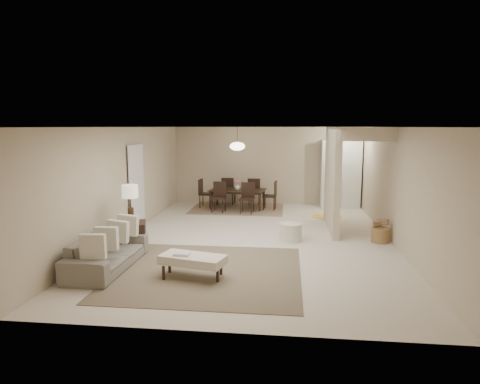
# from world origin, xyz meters

# --- Properties ---
(floor) EXTENTS (9.00, 9.00, 0.00)m
(floor) POSITION_xyz_m (0.00, 0.00, 0.00)
(floor) COLOR beige
(floor) RESTS_ON ground
(ceiling) EXTENTS (9.00, 9.00, 0.00)m
(ceiling) POSITION_xyz_m (0.00, 0.00, 2.50)
(ceiling) COLOR white
(ceiling) RESTS_ON back_wall
(back_wall) EXTENTS (6.00, 0.00, 6.00)m
(back_wall) POSITION_xyz_m (0.00, 4.50, 1.25)
(back_wall) COLOR #C1B092
(back_wall) RESTS_ON floor
(left_wall) EXTENTS (0.00, 9.00, 9.00)m
(left_wall) POSITION_xyz_m (-3.00, 0.00, 1.25)
(left_wall) COLOR #C1B092
(left_wall) RESTS_ON floor
(right_wall) EXTENTS (0.00, 9.00, 9.00)m
(right_wall) POSITION_xyz_m (3.00, 0.00, 1.25)
(right_wall) COLOR #C1B092
(right_wall) RESTS_ON floor
(partition) EXTENTS (0.15, 2.50, 2.50)m
(partition) POSITION_xyz_m (1.80, 1.25, 1.25)
(partition) COLOR #C1B092
(partition) RESTS_ON floor
(doorway) EXTENTS (0.04, 0.90, 2.04)m
(doorway) POSITION_xyz_m (-2.97, 0.60, 1.02)
(doorway) COLOR black
(doorway) RESTS_ON floor
(pantry_cabinet) EXTENTS (1.20, 0.55, 2.10)m
(pantry_cabinet) POSITION_xyz_m (2.35, 4.15, 1.05)
(pantry_cabinet) COLOR white
(pantry_cabinet) RESTS_ON floor
(flush_light) EXTENTS (0.44, 0.44, 0.05)m
(flush_light) POSITION_xyz_m (2.30, 3.20, 2.46)
(flush_light) COLOR white
(flush_light) RESTS_ON ceiling
(living_rug) EXTENTS (3.20, 3.20, 0.01)m
(living_rug) POSITION_xyz_m (-0.64, -2.34, 0.01)
(living_rug) COLOR brown
(living_rug) RESTS_ON floor
(sofa) EXTENTS (2.05, 0.82, 0.60)m
(sofa) POSITION_xyz_m (-2.45, -2.34, 0.30)
(sofa) COLOR slate
(sofa) RESTS_ON floor
(ottoman_bench) EXTENTS (1.17, 0.75, 0.39)m
(ottoman_bench) POSITION_xyz_m (-0.84, -2.64, 0.31)
(ottoman_bench) COLOR beige
(ottoman_bench) RESTS_ON living_rug
(side_table) EXTENTS (0.69, 0.69, 0.61)m
(side_table) POSITION_xyz_m (-2.40, -1.29, 0.30)
(side_table) COLOR black
(side_table) RESTS_ON floor
(table_lamp) EXTENTS (0.32, 0.32, 0.76)m
(table_lamp) POSITION_xyz_m (-2.40, -1.29, 1.17)
(table_lamp) COLOR #402A1B
(table_lamp) RESTS_ON side_table
(round_pouf) EXTENTS (0.51, 0.51, 0.39)m
(round_pouf) POSITION_xyz_m (0.80, -0.10, 0.20)
(round_pouf) COLOR beige
(round_pouf) RESTS_ON floor
(wicker_basket) EXTENTS (0.50, 0.50, 0.33)m
(wicker_basket) POSITION_xyz_m (2.75, 0.00, 0.16)
(wicker_basket) COLOR olive
(wicker_basket) RESTS_ON floor
(dining_rug) EXTENTS (2.80, 2.10, 0.01)m
(dining_rug) POSITION_xyz_m (-0.82, 3.50, 0.01)
(dining_rug) COLOR #8A6F55
(dining_rug) RESTS_ON floor
(dining_table) EXTENTS (1.76, 1.09, 0.59)m
(dining_table) POSITION_xyz_m (-0.82, 3.50, 0.29)
(dining_table) COLOR black
(dining_table) RESTS_ON dining_rug
(dining_chairs) EXTENTS (2.42, 1.84, 0.89)m
(dining_chairs) POSITION_xyz_m (-0.82, 3.50, 0.45)
(dining_chairs) COLOR black
(dining_chairs) RESTS_ON dining_rug
(vase) EXTENTS (0.17, 0.17, 0.17)m
(vase) POSITION_xyz_m (-0.82, 3.50, 0.67)
(vase) COLOR white
(vase) RESTS_ON dining_table
(yellow_mat) EXTENTS (0.84, 0.56, 0.01)m
(yellow_mat) POSITION_xyz_m (1.84, 2.59, 0.01)
(yellow_mat) COLOR yellow
(yellow_mat) RESTS_ON floor
(pendant_light) EXTENTS (0.46, 0.46, 0.71)m
(pendant_light) POSITION_xyz_m (-0.82, 3.50, 1.92)
(pendant_light) COLOR #402A1B
(pendant_light) RESTS_ON ceiling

